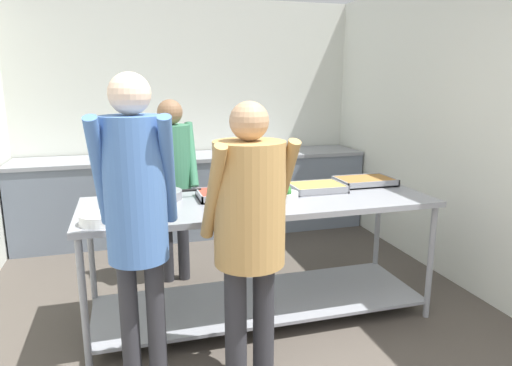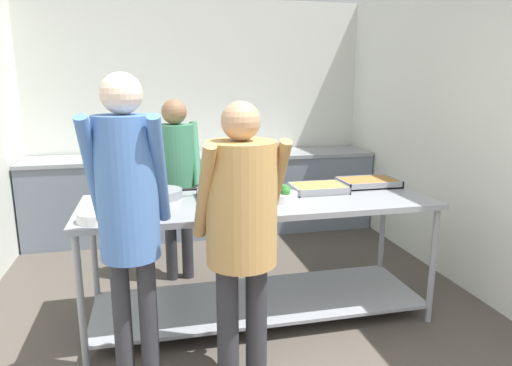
# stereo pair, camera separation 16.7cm
# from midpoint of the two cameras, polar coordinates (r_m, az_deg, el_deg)

# --- Properties ---
(wall_rear) EXTENTS (4.02, 0.06, 2.65)m
(wall_rear) POSITION_cam_midpoint_polar(r_m,az_deg,el_deg) (5.51, -9.13, 8.28)
(wall_rear) COLOR silver
(wall_rear) RESTS_ON ground_plane
(wall_right) EXTENTS (0.06, 4.47, 2.65)m
(wall_right) POSITION_cam_midpoint_polar(r_m,az_deg,el_deg) (4.23, 22.90, 6.17)
(wall_right) COLOR silver
(wall_right) RESTS_ON ground_plane
(back_counter) EXTENTS (3.86, 0.65, 0.92)m
(back_counter) POSITION_cam_midpoint_polar(r_m,az_deg,el_deg) (5.28, -8.31, -1.40)
(back_counter) COLOR slate
(back_counter) RESTS_ON ground_plane
(serving_counter) EXTENTS (2.49, 0.84, 0.90)m
(serving_counter) POSITION_cam_midpoint_polar(r_m,az_deg,el_deg) (3.34, -0.96, -6.94)
(serving_counter) COLOR gray
(serving_counter) RESTS_ON ground_plane
(plate_stack) EXTENTS (0.25, 0.25, 0.06)m
(plate_stack) POSITION_cam_midpoint_polar(r_m,az_deg,el_deg) (2.89, -20.47, -4.22)
(plate_stack) COLOR white
(plate_stack) RESTS_ON serving_counter
(sauce_pan) EXTENTS (0.45, 0.31, 0.06)m
(sauce_pan) POSITION_cam_midpoint_polar(r_m,az_deg,el_deg) (3.35, -13.30, -1.42)
(sauce_pan) COLOR gray
(sauce_pan) RESTS_ON serving_counter
(serving_tray_vegetables) EXTENTS (0.42, 0.29, 0.05)m
(serving_tray_vegetables) POSITION_cam_midpoint_polar(r_m,az_deg,el_deg) (3.32, -5.06, -1.42)
(serving_tray_vegetables) COLOR gray
(serving_tray_vegetables) RESTS_ON serving_counter
(broccoli_bowl) EXTENTS (0.22, 0.22, 0.11)m
(broccoli_bowl) POSITION_cam_midpoint_polar(r_m,az_deg,el_deg) (3.22, 1.85, -1.43)
(broccoli_bowl) COLOR silver
(broccoli_bowl) RESTS_ON serving_counter
(serving_tray_greens) EXTENTS (0.41, 0.30, 0.05)m
(serving_tray_greens) POSITION_cam_midpoint_polar(r_m,az_deg,el_deg) (3.52, 6.27, -0.61)
(serving_tray_greens) COLOR gray
(serving_tray_greens) RESTS_ON serving_counter
(serving_tray_roast) EXTENTS (0.46, 0.31, 0.05)m
(serving_tray_roast) POSITION_cam_midpoint_polar(r_m,az_deg,el_deg) (3.81, 12.22, 0.19)
(serving_tray_roast) COLOR gray
(serving_tray_roast) RESTS_ON serving_counter
(guest_serving_left) EXTENTS (0.45, 0.39, 1.78)m
(guest_serving_left) POSITION_cam_midpoint_polar(r_m,az_deg,el_deg) (2.44, -16.67, -2.50)
(guest_serving_left) COLOR #2D2D33
(guest_serving_left) RESTS_ON ground_plane
(guest_serving_right) EXTENTS (0.53, 0.39, 1.63)m
(guest_serving_right) POSITION_cam_midpoint_polar(r_m,az_deg,el_deg) (2.50, -2.74, -4.45)
(guest_serving_right) COLOR #2D2D33
(guest_serving_right) RESTS_ON ground_plane
(cook_behind_counter) EXTENTS (0.41, 0.31, 1.58)m
(cook_behind_counter) POSITION_cam_midpoint_polar(r_m,az_deg,el_deg) (3.93, -11.62, 1.49)
(cook_behind_counter) COLOR #2D2D33
(cook_behind_counter) RESTS_ON ground_plane
(water_bottle) EXTENTS (0.07, 0.07, 0.31)m
(water_bottle) POSITION_cam_midpoint_polar(r_m,az_deg,el_deg) (5.10, -19.81, 4.34)
(water_bottle) COLOR #23602D
(water_bottle) RESTS_ON back_counter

